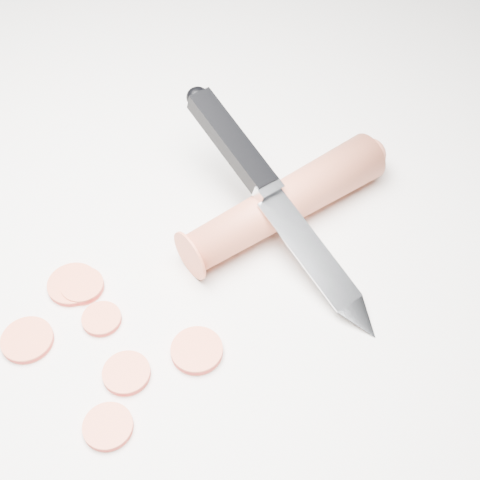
% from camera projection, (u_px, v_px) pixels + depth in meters
% --- Properties ---
extents(ground, '(2.40, 2.40, 0.00)m').
position_uv_depth(ground, '(153.00, 261.00, 0.55)').
color(ground, white).
rests_on(ground, ground).
extents(carrot, '(0.13, 0.18, 0.04)m').
position_uv_depth(carrot, '(285.00, 202.00, 0.56)').
color(carrot, '#C65839').
rests_on(carrot, ground).
extents(carrot_slice_0, '(0.04, 0.04, 0.01)m').
position_uv_depth(carrot_slice_0, '(27.00, 340.00, 0.50)').
color(carrot_slice_0, '#E55F3A').
rests_on(carrot_slice_0, ground).
extents(carrot_slice_1, '(0.03, 0.03, 0.01)m').
position_uv_depth(carrot_slice_1, '(126.00, 373.00, 0.48)').
color(carrot_slice_1, '#E55F3A').
rests_on(carrot_slice_1, ground).
extents(carrot_slice_2, '(0.03, 0.03, 0.01)m').
position_uv_depth(carrot_slice_2, '(82.00, 286.00, 0.53)').
color(carrot_slice_2, '#E55F3A').
rests_on(carrot_slice_2, ground).
extents(carrot_slice_3, '(0.03, 0.03, 0.01)m').
position_uv_depth(carrot_slice_3, '(102.00, 319.00, 0.51)').
color(carrot_slice_3, '#E55F3A').
rests_on(carrot_slice_3, ground).
extents(carrot_slice_4, '(0.04, 0.04, 0.01)m').
position_uv_depth(carrot_slice_4, '(197.00, 351.00, 0.49)').
color(carrot_slice_4, '#E55F3A').
rests_on(carrot_slice_4, ground).
extents(carrot_slice_5, '(0.04, 0.04, 0.01)m').
position_uv_depth(carrot_slice_5, '(73.00, 284.00, 0.53)').
color(carrot_slice_5, '#E55F3A').
rests_on(carrot_slice_5, ground).
extents(carrot_slice_6, '(0.03, 0.03, 0.01)m').
position_uv_depth(carrot_slice_6, '(108.00, 427.00, 0.46)').
color(carrot_slice_6, '#E55F3A').
rests_on(carrot_slice_6, ground).
extents(kitchen_knife, '(0.23, 0.15, 0.09)m').
position_uv_depth(kitchen_knife, '(279.00, 202.00, 0.53)').
color(kitchen_knife, silver).
rests_on(kitchen_knife, ground).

